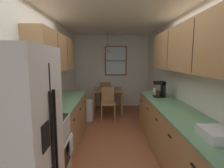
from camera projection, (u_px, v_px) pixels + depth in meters
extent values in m
plane|color=brown|center=(114.00, 136.00, 3.89)|extent=(12.00, 12.00, 0.00)
cube|color=white|center=(50.00, 80.00, 3.69)|extent=(0.10, 9.00, 2.55)
cube|color=white|center=(177.00, 79.00, 3.74)|extent=(0.10, 9.00, 2.55)
cube|color=white|center=(112.00, 71.00, 6.34)|extent=(4.40, 0.10, 2.55)
cube|color=white|center=(114.00, 15.00, 3.53)|extent=(4.40, 9.00, 0.08)
cube|color=white|center=(14.00, 148.00, 1.57)|extent=(0.69, 0.75, 1.81)
cube|color=black|center=(53.00, 153.00, 1.58)|extent=(0.01, 0.01, 1.63)
cube|color=black|center=(54.00, 156.00, 1.54)|extent=(0.02, 0.02, 1.16)
cube|color=black|center=(56.00, 151.00, 1.62)|extent=(0.02, 0.02, 1.16)
cube|color=black|center=(46.00, 137.00, 1.39)|extent=(0.01, 0.15, 0.22)
cube|color=beige|center=(58.00, 93.00, 1.73)|extent=(0.01, 0.05, 0.07)
cube|color=silver|center=(43.00, 154.00, 2.32)|extent=(0.62, 0.61, 0.90)
cube|color=black|center=(66.00, 156.00, 2.33)|extent=(0.01, 0.42, 0.30)
cube|color=silver|center=(68.00, 141.00, 2.30)|extent=(0.02, 0.48, 0.02)
cube|color=black|center=(41.00, 121.00, 2.26)|extent=(0.59, 0.58, 0.02)
cube|color=silver|center=(18.00, 114.00, 2.24)|extent=(0.06, 0.61, 0.20)
cylinder|color=#2D2D2D|center=(25.00, 123.00, 2.12)|extent=(0.15, 0.15, 0.01)
cylinder|color=#2D2D2D|center=(34.00, 116.00, 2.39)|extent=(0.15, 0.15, 0.01)
cylinder|color=#2D2D2D|center=(48.00, 123.00, 2.13)|extent=(0.15, 0.15, 0.01)
cylinder|color=#2D2D2D|center=(55.00, 116.00, 2.39)|extent=(0.15, 0.15, 0.01)
cube|color=silver|center=(28.00, 66.00, 2.16)|extent=(0.38, 0.56, 0.32)
cube|color=black|center=(42.00, 66.00, 2.11)|extent=(0.01, 0.34, 0.20)
cube|color=#2D2D33|center=(49.00, 65.00, 2.35)|extent=(0.01, 0.11, 0.20)
cube|color=#A87A4C|center=(65.00, 121.00, 3.58)|extent=(0.60, 1.92, 0.87)
cube|color=#60936B|center=(65.00, 100.00, 3.52)|extent=(0.63, 1.94, 0.03)
cube|color=black|center=(74.00, 120.00, 2.92)|extent=(0.02, 0.10, 0.01)
cube|color=black|center=(80.00, 109.00, 3.55)|extent=(0.02, 0.10, 0.01)
cube|color=black|center=(85.00, 101.00, 4.18)|extent=(0.02, 0.10, 0.01)
cube|color=#A87A4C|center=(55.00, 53.00, 3.34)|extent=(0.32, 2.02, 0.69)
cube|color=#2D2319|center=(58.00, 52.00, 3.01)|extent=(0.01, 0.01, 0.63)
cube|color=#2D2319|center=(67.00, 53.00, 3.67)|extent=(0.01, 0.01, 0.63)
cube|color=#A87A4C|center=(174.00, 134.00, 2.98)|extent=(0.60, 3.28, 0.87)
cube|color=#60936B|center=(175.00, 108.00, 2.92)|extent=(0.63, 3.30, 0.03)
cube|color=black|center=(193.00, 166.00, 1.64)|extent=(0.02, 0.10, 0.01)
cube|color=black|center=(169.00, 136.00, 2.29)|extent=(0.02, 0.10, 0.01)
cube|color=black|center=(156.00, 119.00, 2.94)|extent=(0.02, 0.10, 0.01)
cube|color=black|center=(148.00, 108.00, 3.59)|extent=(0.02, 0.10, 0.01)
cube|color=black|center=(142.00, 101.00, 4.24)|extent=(0.02, 0.10, 0.01)
cube|color=#A87A4C|center=(188.00, 48.00, 2.73)|extent=(0.32, 2.98, 0.75)
cube|color=#2D2319|center=(193.00, 45.00, 2.24)|extent=(0.01, 0.01, 0.69)
cube|color=#2D2319|center=(167.00, 50.00, 3.22)|extent=(0.01, 0.01, 0.69)
cube|color=olive|center=(108.00, 90.00, 5.64)|extent=(0.92, 0.86, 0.03)
cube|color=olive|center=(94.00, 104.00, 5.28)|extent=(0.06, 0.06, 0.71)
cube|color=olive|center=(122.00, 104.00, 5.30)|extent=(0.06, 0.06, 0.71)
cube|color=olive|center=(96.00, 98.00, 6.08)|extent=(0.06, 0.06, 0.71)
cube|color=olive|center=(120.00, 98.00, 6.09)|extent=(0.06, 0.06, 0.71)
cube|color=#A87A4C|center=(108.00, 104.00, 4.97)|extent=(0.41, 0.41, 0.04)
cube|color=#A87A4C|center=(108.00, 95.00, 5.12)|extent=(0.37, 0.04, 0.45)
cylinder|color=#A87A4C|center=(115.00, 113.00, 4.83)|extent=(0.04, 0.04, 0.43)
cylinder|color=#A87A4C|center=(102.00, 114.00, 4.82)|extent=(0.04, 0.04, 0.43)
cylinder|color=#A87A4C|center=(114.00, 110.00, 5.19)|extent=(0.04, 0.04, 0.43)
cylinder|color=#A87A4C|center=(102.00, 110.00, 5.18)|extent=(0.04, 0.04, 0.43)
cube|color=#A87A4C|center=(106.00, 94.00, 6.38)|extent=(0.41, 0.41, 0.04)
cube|color=#A87A4C|center=(106.00, 89.00, 6.17)|extent=(0.37, 0.04, 0.45)
cylinder|color=#A87A4C|center=(101.00, 99.00, 6.59)|extent=(0.04, 0.04, 0.43)
cylinder|color=#A87A4C|center=(111.00, 99.00, 6.59)|extent=(0.04, 0.04, 0.43)
cylinder|color=#A87A4C|center=(100.00, 101.00, 6.23)|extent=(0.04, 0.04, 0.43)
cylinder|color=#A87A4C|center=(111.00, 101.00, 6.23)|extent=(0.04, 0.04, 0.43)
cylinder|color=black|center=(108.00, 41.00, 5.42)|extent=(0.01, 0.01, 0.55)
cone|color=beige|center=(108.00, 51.00, 5.47)|extent=(0.29, 0.29, 0.10)
sphere|color=white|center=(108.00, 51.00, 5.46)|extent=(0.06, 0.06, 0.06)
cube|color=brown|center=(116.00, 61.00, 6.22)|extent=(0.77, 0.04, 1.04)
cube|color=silver|center=(116.00, 61.00, 6.21)|extent=(0.69, 0.01, 0.96)
cube|color=brown|center=(116.00, 61.00, 6.20)|extent=(0.69, 0.02, 0.03)
cylinder|color=silver|center=(88.00, 110.00, 4.88)|extent=(0.30, 0.30, 0.58)
cylinder|color=red|center=(54.00, 104.00, 2.83)|extent=(0.10, 0.10, 0.17)
cylinder|color=white|center=(53.00, 98.00, 2.81)|extent=(0.11, 0.11, 0.02)
cube|color=white|center=(71.00, 145.00, 2.47)|extent=(0.02, 0.16, 0.24)
cube|color=black|center=(159.00, 96.00, 3.73)|extent=(0.22, 0.18, 0.02)
cube|color=black|center=(163.00, 89.00, 3.71)|extent=(0.06, 0.18, 0.34)
cube|color=black|center=(160.00, 83.00, 3.69)|extent=(0.22, 0.18, 0.06)
cylinder|color=#331E14|center=(158.00, 93.00, 3.72)|extent=(0.11, 0.11, 0.11)
cylinder|color=white|center=(155.00, 90.00, 4.33)|extent=(0.08, 0.08, 0.09)
torus|color=white|center=(157.00, 90.00, 4.33)|extent=(0.05, 0.01, 0.05)
cube|color=silver|center=(217.00, 134.00, 1.75)|extent=(0.28, 0.34, 0.10)
cylinder|color=#4C7299|center=(107.00, 88.00, 5.70)|extent=(0.19, 0.19, 0.06)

